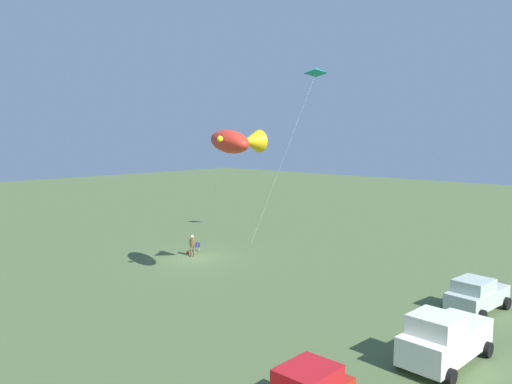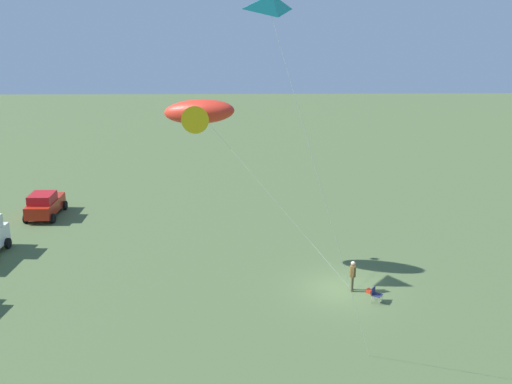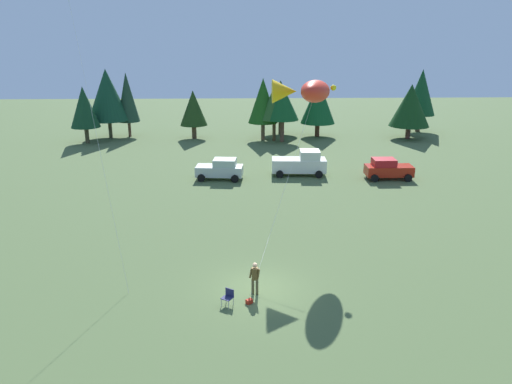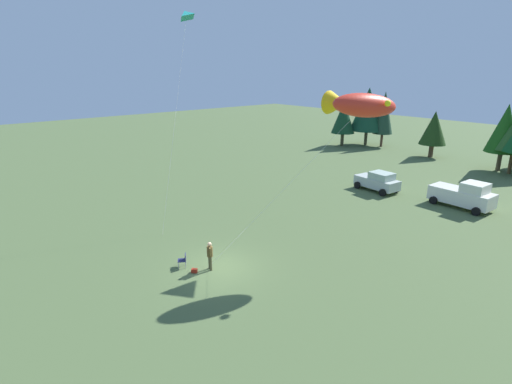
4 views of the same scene
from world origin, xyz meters
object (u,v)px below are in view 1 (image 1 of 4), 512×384
(backpack_on_grass, at_px, (188,253))
(truck_white_pickup, at_px, (444,338))
(kite_large_fish, at_px, (235,141))
(car_silver_compact, at_px, (476,295))
(kite_delta_teal, at_px, (316,71))
(person_kite_flyer, at_px, (192,244))
(folding_chair, at_px, (197,246))

(backpack_on_grass, height_order, truck_white_pickup, truck_white_pickup)
(truck_white_pickup, xyz_separation_m, kite_large_fish, (-1.42, -13.93, 8.16))
(car_silver_compact, relative_size, truck_white_pickup, 0.85)
(backpack_on_grass, xyz_separation_m, kite_delta_teal, (-9.23, 5.84, 14.89))
(person_kite_flyer, bearing_deg, kite_delta_teal, -102.17)
(truck_white_pickup, bearing_deg, car_silver_compact, -167.44)
(truck_white_pickup, relative_size, kite_delta_teal, 0.33)
(folding_chair, relative_size, kite_large_fish, 0.08)
(folding_chair, bearing_deg, kite_delta_teal, -92.81)
(car_silver_compact, xyz_separation_m, kite_large_fish, (6.02, -12.69, 8.31))
(kite_large_fish, bearing_deg, car_silver_compact, 115.37)
(person_kite_flyer, distance_m, folding_chair, 1.75)
(backpack_on_grass, bearing_deg, truck_white_pickup, 77.31)
(person_kite_flyer, height_order, folding_chair, person_kite_flyer)
(folding_chair, xyz_separation_m, car_silver_compact, (-1.16, 22.14, 0.46))
(person_kite_flyer, height_order, truck_white_pickup, truck_white_pickup)
(person_kite_flyer, distance_m, car_silver_compact, 21.29)
(person_kite_flyer, bearing_deg, car_silver_compact, -158.11)
(kite_large_fish, relative_size, kite_delta_teal, 0.70)
(folding_chair, distance_m, backpack_on_grass, 1.09)
(car_silver_compact, bearing_deg, kite_large_fish, -58.85)
(kite_large_fish, distance_m, kite_delta_teal, 14.69)
(car_silver_compact, bearing_deg, kite_delta_teal, -107.70)
(folding_chair, height_order, backpack_on_grass, folding_chair)
(folding_chair, xyz_separation_m, truck_white_pickup, (6.27, 23.39, 0.61))
(folding_chair, distance_m, kite_large_fish, 13.78)
(truck_white_pickup, bearing_deg, kite_delta_teal, -126.61)
(truck_white_pickup, distance_m, kite_large_fish, 16.21)
(folding_chair, relative_size, backpack_on_grass, 2.56)
(person_kite_flyer, height_order, kite_delta_teal, kite_delta_teal)
(folding_chair, bearing_deg, kite_large_fish, -174.12)
(car_silver_compact, xyz_separation_m, truck_white_pickup, (7.43, 1.24, 0.15))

